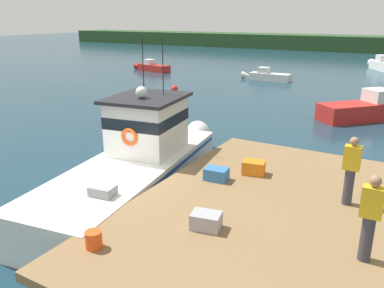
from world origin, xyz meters
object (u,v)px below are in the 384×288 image
(moored_boat_near_channel, at_px, (267,76))
(deckhand_further_back, at_px, (370,217))
(bait_bucket, at_px, (94,240))
(main_fishing_boat, at_px, (139,163))
(crate_stack_near_edge, at_px, (216,174))
(crate_stack_mid_dock, at_px, (254,167))
(crate_single_far, at_px, (206,221))
(moored_boat_mid_harbor, at_px, (370,109))
(deckhand_by_the_boat, at_px, (351,169))
(mooring_buoy_outer, at_px, (166,133))
(mooring_buoy_channel_marker, at_px, (174,89))
(moored_boat_off_the_point, at_px, (152,67))

(moored_boat_near_channel, bearing_deg, deckhand_further_back, -66.95)
(bait_bucket, bearing_deg, deckhand_further_back, 25.59)
(main_fishing_boat, xyz_separation_m, deckhand_further_back, (6.81, -2.30, 1.05))
(moored_boat_near_channel, bearing_deg, main_fishing_boat, -79.55)
(crate_stack_near_edge, xyz_separation_m, moored_boat_near_channel, (-7.34, 24.55, -0.98))
(crate_stack_mid_dock, xyz_separation_m, crate_single_far, (0.24, -3.26, -0.02))
(deckhand_further_back, bearing_deg, bait_bucket, -154.41)
(crate_stack_mid_dock, bearing_deg, moored_boat_mid_harbor, 83.45)
(deckhand_by_the_boat, xyz_separation_m, mooring_buoy_outer, (-8.90, 5.71, -1.90))
(crate_stack_near_edge, height_order, deckhand_by_the_boat, deckhand_by_the_boat)
(main_fishing_boat, relative_size, deckhand_by_the_boat, 6.11)
(moored_boat_near_channel, distance_m, mooring_buoy_channel_marker, 9.69)
(crate_single_far, xyz_separation_m, mooring_buoy_channel_marker, (-12.29, 18.10, -1.12))
(bait_bucket, relative_size, moored_boat_mid_harbor, 0.06)
(crate_stack_near_edge, distance_m, moored_boat_near_channel, 25.64)
(main_fishing_boat, relative_size, mooring_buoy_outer, 30.56)
(deckhand_by_the_boat, height_order, moored_boat_near_channel, deckhand_by_the_boat)
(bait_bucket, xyz_separation_m, moored_boat_off_the_point, (-19.22, 28.66, -0.97))
(deckhand_by_the_boat, distance_m, mooring_buoy_channel_marker, 21.35)
(main_fishing_boat, bearing_deg, crate_stack_near_edge, -7.43)
(crate_stack_near_edge, xyz_separation_m, deckhand_by_the_boat, (3.27, 0.25, 0.70))
(crate_stack_near_edge, relative_size, deckhand_further_back, 0.37)
(main_fishing_boat, relative_size, bait_bucket, 29.29)
(main_fishing_boat, bearing_deg, crate_stack_mid_dock, 8.12)
(crate_single_far, bearing_deg, moored_boat_near_channel, 107.11)
(crate_stack_near_edge, relative_size, bait_bucket, 1.76)
(crate_single_far, height_order, moored_boat_near_channel, crate_single_far)
(moored_boat_mid_harbor, bearing_deg, deckhand_further_back, -84.16)
(main_fishing_boat, distance_m, deckhand_by_the_boat, 6.24)
(crate_stack_mid_dock, relative_size, crate_single_far, 1.00)
(moored_boat_mid_harbor, relative_size, moored_boat_near_channel, 1.25)
(moored_boat_off_the_point, relative_size, mooring_buoy_outer, 14.38)
(crate_stack_near_edge, relative_size, moored_boat_near_channel, 0.14)
(crate_single_far, relative_size, mooring_buoy_channel_marker, 1.19)
(crate_single_far, height_order, moored_boat_mid_harbor, moored_boat_mid_harbor)
(main_fishing_boat, height_order, crate_stack_mid_dock, main_fishing_boat)
(deckhand_by_the_boat, bearing_deg, main_fishing_boat, 178.84)
(bait_bucket, distance_m, deckhand_by_the_boat, 5.80)
(moored_boat_mid_harbor, xyz_separation_m, moored_boat_near_channel, (-9.59, 10.17, -0.17))
(deckhand_by_the_boat, bearing_deg, bait_bucket, -131.49)
(crate_stack_near_edge, bearing_deg, deckhand_by_the_boat, 4.39)
(moored_boat_near_channel, height_order, mooring_buoy_channel_marker, moored_boat_near_channel)
(main_fishing_boat, distance_m, crate_stack_near_edge, 2.93)
(deckhand_further_back, height_order, moored_boat_near_channel, deckhand_further_back)
(mooring_buoy_outer, bearing_deg, mooring_buoy_channel_marker, 120.30)
(moored_boat_off_the_point, bearing_deg, deckhand_further_back, -48.22)
(crate_stack_mid_dock, bearing_deg, deckhand_by_the_boat, -13.95)
(crate_single_far, distance_m, moored_boat_near_channel, 28.18)
(crate_single_far, bearing_deg, crate_stack_mid_dock, 94.27)
(bait_bucket, bearing_deg, moored_boat_off_the_point, 123.85)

